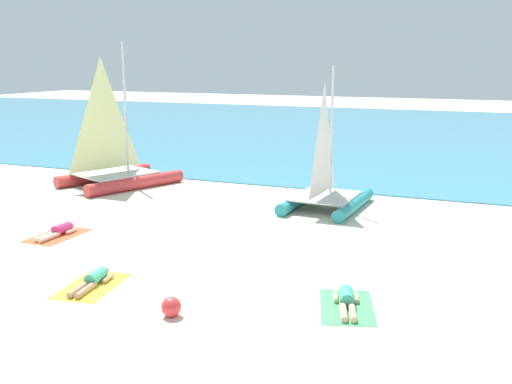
# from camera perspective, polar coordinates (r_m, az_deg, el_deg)

# --- Properties ---
(ground_plane) EXTENTS (120.00, 120.00, 0.00)m
(ground_plane) POSITION_cam_1_polar(r_m,az_deg,el_deg) (22.94, 4.65, -0.49)
(ground_plane) COLOR beige
(ocean_water) EXTENTS (120.00, 40.00, 0.05)m
(ocean_water) POSITION_cam_1_polar(r_m,az_deg,el_deg) (43.46, 13.25, 5.37)
(ocean_water) COLOR teal
(ocean_water) RESTS_ON ground
(sailboat_teal) EXTENTS (2.54, 3.83, 4.87)m
(sailboat_teal) POSITION_cam_1_polar(r_m,az_deg,el_deg) (21.13, 6.56, 0.37)
(sailboat_teal) COLOR teal
(sailboat_teal) RESTS_ON ground
(sailboat_red) EXTENTS (4.28, 5.15, 5.75)m
(sailboat_red) POSITION_cam_1_polar(r_m,az_deg,el_deg) (25.44, -12.95, 2.48)
(sailboat_red) COLOR #CC3838
(sailboat_red) RESTS_ON ground
(towel_left) EXTENTS (1.12, 1.91, 0.01)m
(towel_left) POSITION_cam_1_polar(r_m,az_deg,el_deg) (18.88, -18.06, -3.89)
(towel_left) COLOR #EA5933
(towel_left) RESTS_ON ground
(sunbather_left) EXTENTS (0.55, 1.56, 0.30)m
(sunbather_left) POSITION_cam_1_polar(r_m,az_deg,el_deg) (18.89, -17.95, -3.47)
(sunbather_left) COLOR #D83372
(sunbather_left) RESTS_ON towel_left
(towel_middle) EXTENTS (1.37, 2.04, 0.01)m
(towel_middle) POSITION_cam_1_polar(r_m,az_deg,el_deg) (14.60, -15.08, -8.47)
(towel_middle) COLOR yellow
(towel_middle) RESTS_ON ground
(sunbather_middle) EXTENTS (0.63, 1.57, 0.30)m
(sunbather_middle) POSITION_cam_1_polar(r_m,az_deg,el_deg) (14.61, -14.98, -7.92)
(sunbather_middle) COLOR #3FB28C
(sunbather_middle) RESTS_ON towel_middle
(towel_right) EXTENTS (1.61, 2.14, 0.01)m
(towel_right) POSITION_cam_1_polar(r_m,az_deg,el_deg) (13.13, 8.49, -10.57)
(towel_right) COLOR #4CB266
(towel_right) RESTS_ON ground
(sunbather_right) EXTENTS (0.83, 1.54, 0.30)m
(sunbather_right) POSITION_cam_1_polar(r_m,az_deg,el_deg) (13.15, 8.49, -9.95)
(sunbather_right) COLOR #3FB28C
(sunbather_right) RESTS_ON towel_right
(beach_ball) EXTENTS (0.41, 0.41, 0.41)m
(beach_ball) POSITION_cam_1_polar(r_m,az_deg,el_deg) (12.60, -7.93, -10.59)
(beach_ball) COLOR red
(beach_ball) RESTS_ON ground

